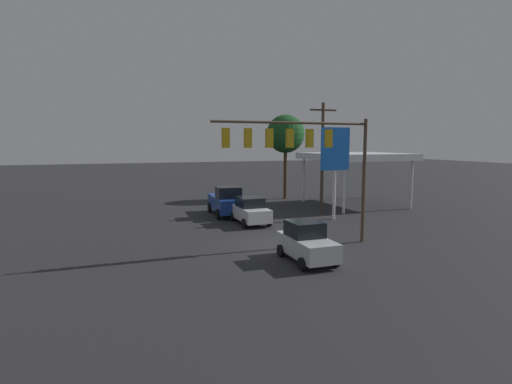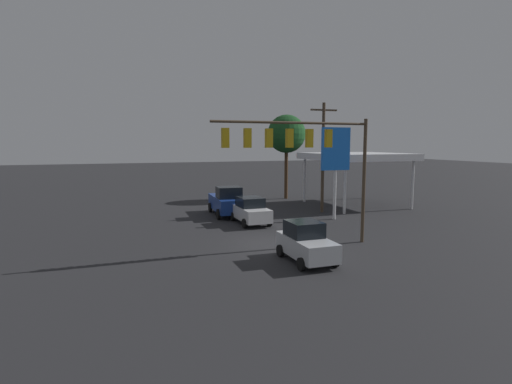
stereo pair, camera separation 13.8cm
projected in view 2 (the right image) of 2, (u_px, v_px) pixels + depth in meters
name	position (u px, v px, depth m)	size (l,w,h in m)	color
ground_plane	(268.00, 244.00, 23.19)	(200.00, 200.00, 0.00)	#262628
traffic_signal_assembly	(302.00, 147.00, 21.62)	(9.21, 0.43, 7.20)	#473828
utility_pole	(323.00, 155.00, 33.24)	(2.40, 0.26, 9.12)	#473828
gas_station_canopy	(356.00, 157.00, 37.08)	(8.09, 8.55, 4.89)	silver
price_sign	(336.00, 153.00, 30.10)	(2.36, 0.27, 6.99)	silver
pickup_parked	(227.00, 202.00, 32.26)	(2.45, 5.29, 2.40)	navy
sedan_far	(250.00, 210.00, 29.00)	(2.10, 4.42, 1.93)	silver
hatchback_crossing	(306.00, 242.00, 19.71)	(1.97, 3.81, 1.97)	silver
street_tree	(286.00, 134.00, 41.31)	(3.95, 3.95, 8.75)	#4C331E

